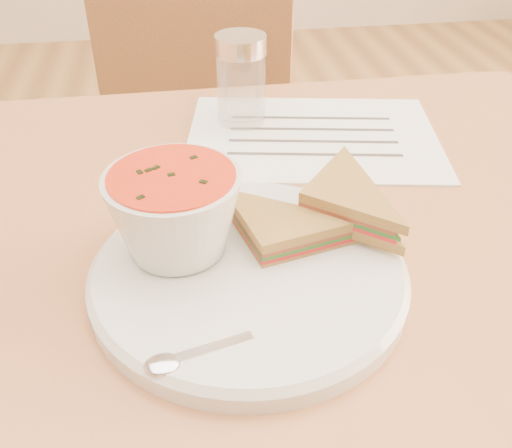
{
  "coord_description": "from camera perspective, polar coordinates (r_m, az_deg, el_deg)",
  "views": [
    {
      "loc": [
        -0.06,
        -0.5,
        1.1
      ],
      "look_at": [
        0.01,
        -0.09,
        0.8
      ],
      "focal_mm": 40.0,
      "sensor_mm": 36.0,
      "label": 1
    }
  ],
  "objects": [
    {
      "name": "plate",
      "position": [
        0.52,
        -0.74,
        -5.1
      ],
      "size": [
        0.35,
        0.35,
        0.02
      ],
      "primitive_type": null,
      "rotation": [
        0.0,
        0.0,
        0.23
      ],
      "color": "silver",
      "rests_on": "dining_table"
    },
    {
      "name": "condiment_shaker",
      "position": [
        0.78,
        -1.5,
        14.12
      ],
      "size": [
        0.08,
        0.08,
        0.12
      ],
      "primitive_type": null,
      "rotation": [
        0.0,
        0.0,
        0.2
      ],
      "color": "silver",
      "rests_on": "dining_table"
    },
    {
      "name": "paper_menu",
      "position": [
        0.77,
        5.67,
        8.74
      ],
      "size": [
        0.37,
        0.3,
        0.0
      ],
      "primitive_type": null,
      "rotation": [
        0.0,
        0.0,
        -0.18
      ],
      "color": "white",
      "rests_on": "dining_table"
    },
    {
      "name": "spoon",
      "position": [
        0.45,
        -3.66,
        -12.12
      ],
      "size": [
        0.15,
        0.07,
        0.01
      ],
      "primitive_type": null,
      "rotation": [
        0.0,
        0.0,
        0.26
      ],
      "color": "silver",
      "rests_on": "plate"
    },
    {
      "name": "sandwich_half_b",
      "position": [
        0.55,
        4.23,
        1.67
      ],
      "size": [
        0.15,
        0.15,
        0.03
      ],
      "primitive_type": null,
      "rotation": [
        0.0,
        0.0,
        -0.69
      ],
      "color": "olive",
      "rests_on": "plate"
    },
    {
      "name": "sandwich_half_a",
      "position": [
        0.5,
        0.62,
        -3.67
      ],
      "size": [
        0.12,
        0.12,
        0.03
      ],
      "primitive_type": null,
      "rotation": [
        0.0,
        0.0,
        0.23
      ],
      "color": "olive",
      "rests_on": "plate"
    },
    {
      "name": "dining_table",
      "position": [
        0.88,
        -1.6,
        -19.5
      ],
      "size": [
        1.0,
        0.7,
        0.75
      ],
      "primitive_type": null,
      "color": "#9D5931",
      "rests_on": "floor"
    },
    {
      "name": "soup_bowl",
      "position": [
        0.51,
        -8.05,
        0.73
      ],
      "size": [
        0.14,
        0.14,
        0.08
      ],
      "primitive_type": null,
      "rotation": [
        0.0,
        0.0,
        0.21
      ],
      "color": "silver",
      "rests_on": "plate"
    },
    {
      "name": "chair_far",
      "position": [
        1.16,
        -7.88,
        2.12
      ],
      "size": [
        0.51,
        0.51,
        0.92
      ],
      "primitive_type": null,
      "rotation": [
        0.0,
        0.0,
        2.83
      ],
      "color": "brown",
      "rests_on": "floor"
    }
  ]
}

